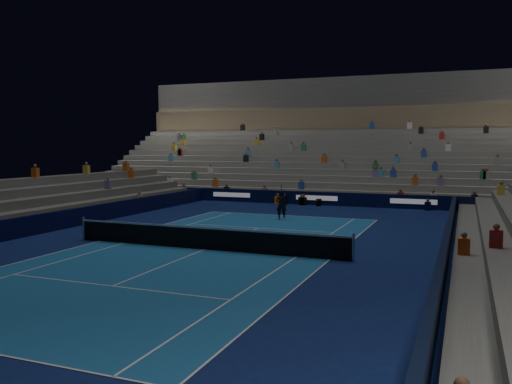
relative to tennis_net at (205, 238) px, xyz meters
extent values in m
plane|color=#0D1B50|center=(0.00, 0.00, -0.50)|extent=(90.00, 90.00, 0.00)
cube|color=#1B5C99|center=(0.00, 0.00, -0.50)|extent=(10.97, 23.77, 0.01)
cube|color=black|center=(0.00, 18.50, 0.00)|extent=(44.00, 0.25, 1.00)
cube|color=black|center=(9.70, 0.00, 0.00)|extent=(0.25, 37.00, 1.00)
cube|color=black|center=(-9.70, 0.00, 0.00)|extent=(0.25, 37.00, 1.00)
cube|color=gray|center=(0.00, 19.50, -0.25)|extent=(44.00, 1.00, 0.50)
cube|color=gray|center=(0.00, 20.50, 0.00)|extent=(44.00, 1.00, 1.00)
cube|color=gray|center=(0.00, 21.50, 0.25)|extent=(44.00, 1.00, 1.50)
cube|color=gray|center=(0.00, 22.50, 0.50)|extent=(44.00, 1.00, 2.00)
cube|color=gray|center=(0.00, 23.50, 0.75)|extent=(44.00, 1.00, 2.50)
cube|color=gray|center=(0.00, 24.50, 1.00)|extent=(44.00, 1.00, 3.00)
cube|color=gray|center=(0.00, 25.50, 1.25)|extent=(44.00, 1.00, 3.50)
cube|color=gray|center=(0.00, 26.50, 1.50)|extent=(44.00, 1.00, 4.00)
cube|color=gray|center=(0.00, 27.50, 1.75)|extent=(44.00, 1.00, 4.50)
cube|color=gray|center=(0.00, 28.50, 2.00)|extent=(44.00, 1.00, 5.00)
cube|color=gray|center=(0.00, 29.50, 2.25)|extent=(44.00, 1.00, 5.50)
cube|color=gray|center=(0.00, 30.50, 2.50)|extent=(44.00, 1.00, 6.00)
cube|color=#826E50|center=(0.00, 31.60, 6.60)|extent=(44.00, 0.60, 2.20)
cube|color=#4F4F4C|center=(0.00, 33.00, 9.20)|extent=(44.00, 2.40, 3.00)
cube|color=#62625D|center=(10.50, 0.00, -0.25)|extent=(1.00, 37.00, 0.50)
cube|color=#62625D|center=(11.50, 0.00, 0.00)|extent=(1.00, 37.00, 1.00)
cube|color=#5E5E5A|center=(-10.50, 0.00, -0.25)|extent=(1.00, 37.00, 0.50)
cube|color=#5E5E5A|center=(-11.50, 0.00, 0.00)|extent=(1.00, 37.00, 1.00)
cylinder|color=#B2B2B7|center=(-6.40, 0.00, 0.05)|extent=(0.10, 0.10, 1.10)
cylinder|color=#B2B2B7|center=(6.40, 0.00, 0.05)|extent=(0.10, 0.10, 1.10)
cube|color=black|center=(0.00, 0.00, -0.05)|extent=(12.80, 0.03, 0.90)
cube|color=white|center=(0.00, 0.00, 0.44)|extent=(12.80, 0.04, 0.08)
imported|color=black|center=(0.06, 10.01, 0.38)|extent=(0.76, 0.65, 1.78)
cube|color=black|center=(0.28, 17.96, -0.24)|extent=(0.51, 0.57, 0.52)
cylinder|color=black|center=(0.28, 17.55, -0.09)|extent=(0.25, 0.38, 0.16)
camera|label=1|loc=(10.29, -20.01, 3.94)|focal=37.12mm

